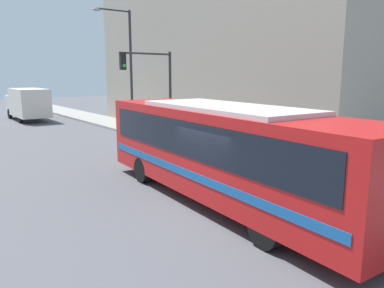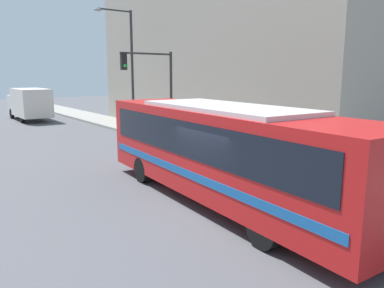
{
  "view_description": "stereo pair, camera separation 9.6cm",
  "coord_description": "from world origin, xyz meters",
  "px_view_note": "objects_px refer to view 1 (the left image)",
  "views": [
    {
      "loc": [
        -6.95,
        -7.99,
        4.04
      ],
      "look_at": [
        1.67,
        3.59,
        1.34
      ],
      "focal_mm": 35.0,
      "sensor_mm": 36.0,
      "label": 1
    },
    {
      "loc": [
        -6.87,
        -8.05,
        4.04
      ],
      "look_at": [
        1.67,
        3.59,
        1.34
      ],
      "focal_mm": 35.0,
      "sensor_mm": 36.0,
      "label": 2
    }
  ],
  "objects_px": {
    "delivery_truck": "(27,103)",
    "parking_meter": "(194,129)",
    "city_bus": "(224,147)",
    "fire_hydrant": "(243,150)",
    "traffic_light_pole": "(153,80)",
    "street_lamp": "(127,61)"
  },
  "relations": [
    {
      "from": "fire_hydrant",
      "to": "city_bus",
      "type": "bearing_deg",
      "value": -140.6
    },
    {
      "from": "traffic_light_pole",
      "to": "parking_meter",
      "type": "bearing_deg",
      "value": -68.45
    },
    {
      "from": "city_bus",
      "to": "fire_hydrant",
      "type": "height_order",
      "value": "city_bus"
    },
    {
      "from": "delivery_truck",
      "to": "street_lamp",
      "type": "relative_size",
      "value": 0.87
    },
    {
      "from": "city_bus",
      "to": "delivery_truck",
      "type": "xyz_separation_m",
      "value": [
        0.46,
        26.69,
        -0.25
      ]
    },
    {
      "from": "delivery_truck",
      "to": "traffic_light_pole",
      "type": "xyz_separation_m",
      "value": [
        2.97,
        -16.74,
        2.17
      ]
    },
    {
      "from": "traffic_light_pole",
      "to": "street_lamp",
      "type": "relative_size",
      "value": 0.64
    },
    {
      "from": "city_bus",
      "to": "fire_hydrant",
      "type": "relative_size",
      "value": 14.46
    },
    {
      "from": "traffic_light_pole",
      "to": "street_lamp",
      "type": "height_order",
      "value": "street_lamp"
    },
    {
      "from": "fire_hydrant",
      "to": "traffic_light_pole",
      "type": "height_order",
      "value": "traffic_light_pole"
    },
    {
      "from": "traffic_light_pole",
      "to": "parking_meter",
      "type": "xyz_separation_m",
      "value": [
        0.99,
        -2.51,
        -2.61
      ]
    },
    {
      "from": "city_bus",
      "to": "fire_hydrant",
      "type": "distance_m",
      "value": 5.86
    },
    {
      "from": "delivery_truck",
      "to": "fire_hydrant",
      "type": "xyz_separation_m",
      "value": [
        3.96,
        -23.05,
        -0.97
      ]
    },
    {
      "from": "city_bus",
      "to": "fire_hydrant",
      "type": "xyz_separation_m",
      "value": [
        4.43,
        3.64,
        -1.22
      ]
    },
    {
      "from": "delivery_truck",
      "to": "parking_meter",
      "type": "distance_m",
      "value": 19.65
    },
    {
      "from": "parking_meter",
      "to": "street_lamp",
      "type": "height_order",
      "value": "street_lamp"
    },
    {
      "from": "street_lamp",
      "to": "parking_meter",
      "type": "bearing_deg",
      "value": -89.42
    },
    {
      "from": "fire_hydrant",
      "to": "street_lamp",
      "type": "xyz_separation_m",
      "value": [
        -0.08,
        11.34,
        4.36
      ]
    },
    {
      "from": "fire_hydrant",
      "to": "street_lamp",
      "type": "relative_size",
      "value": 0.1
    },
    {
      "from": "delivery_truck",
      "to": "traffic_light_pole",
      "type": "bearing_deg",
      "value": -79.93
    },
    {
      "from": "fire_hydrant",
      "to": "parking_meter",
      "type": "distance_m",
      "value": 3.84
    },
    {
      "from": "delivery_truck",
      "to": "fire_hydrant",
      "type": "bearing_deg",
      "value": -80.24
    }
  ]
}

